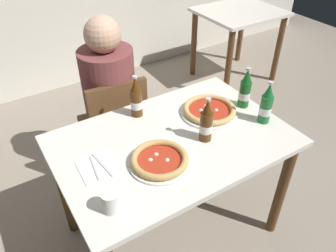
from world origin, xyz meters
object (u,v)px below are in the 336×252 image
at_px(dining_table_main, 173,155).
at_px(dining_table_background, 238,26).
at_px(pizza_marinara_far, 160,160).
at_px(paper_cup, 110,202).
at_px(chair_behind_table, 115,125).
at_px(napkin_with_cutlery, 99,167).
at_px(pizza_margherita_near, 209,110).
at_px(diner_seated, 112,108).
at_px(beer_bottle_right, 136,99).
at_px(beer_bottle_left, 206,123).
at_px(beer_bottle_extra, 266,105).
at_px(beer_bottle_center, 245,90).

relative_size(dining_table_main, dining_table_background, 1.50).
relative_size(pizza_marinara_far, paper_cup, 3.10).
xyz_separation_m(chair_behind_table, napkin_with_cutlery, (-0.34, -0.60, 0.27)).
bearing_deg(pizza_marinara_far, pizza_margherita_near, 24.30).
distance_m(dining_table_background, pizza_marinara_far, 2.35).
xyz_separation_m(diner_seated, beer_bottle_right, (0.01, -0.37, 0.27)).
bearing_deg(diner_seated, dining_table_background, 21.78).
bearing_deg(napkin_with_cutlery, beer_bottle_left, -10.06).
relative_size(pizza_marinara_far, beer_bottle_right, 1.19).
xyz_separation_m(dining_table_main, beer_bottle_extra, (0.50, -0.13, 0.22)).
height_order(chair_behind_table, pizza_marinara_far, chair_behind_table).
relative_size(dining_table_background, napkin_with_cutlery, 4.20).
distance_m(pizza_margherita_near, beer_bottle_center, 0.24).
bearing_deg(napkin_with_cutlery, dining_table_main, -1.15).
distance_m(pizza_margherita_near, pizza_marinara_far, 0.49).
height_order(beer_bottle_left, beer_bottle_extra, same).
height_order(pizza_margherita_near, beer_bottle_left, beer_bottle_left).
distance_m(beer_bottle_left, napkin_with_cutlery, 0.56).
xyz_separation_m(pizza_marinara_far, beer_bottle_center, (0.67, 0.16, 0.08)).
distance_m(chair_behind_table, dining_table_background, 1.90).
xyz_separation_m(dining_table_main, beer_bottle_center, (0.51, 0.04, 0.22)).
bearing_deg(beer_bottle_extra, chair_behind_table, 127.60).
distance_m(dining_table_main, napkin_with_cutlery, 0.42).
bearing_deg(beer_bottle_center, pizza_marinara_far, -166.36).
height_order(chair_behind_table, pizza_margherita_near, chair_behind_table).
xyz_separation_m(beer_bottle_left, beer_bottle_right, (-0.19, 0.38, 0.00)).
bearing_deg(beer_bottle_center, paper_cup, -163.40).
height_order(pizza_margherita_near, beer_bottle_center, beer_bottle_center).
distance_m(beer_bottle_center, beer_bottle_extra, 0.18).
relative_size(pizza_margherita_near, beer_bottle_center, 1.32).
height_order(chair_behind_table, beer_bottle_right, beer_bottle_right).
distance_m(beer_bottle_right, beer_bottle_extra, 0.70).
bearing_deg(dining_table_main, beer_bottle_center, 4.58).
bearing_deg(dining_table_background, diner_seated, -158.22).
xyz_separation_m(dining_table_main, napkin_with_cutlery, (-0.41, 0.01, 0.12)).
distance_m(beer_bottle_extra, napkin_with_cutlery, 0.93).
distance_m(dining_table_background, beer_bottle_extra, 1.91).
bearing_deg(dining_table_background, beer_bottle_right, -148.35).
relative_size(dining_table_main, beer_bottle_center, 4.86).
relative_size(chair_behind_table, beer_bottle_extra, 3.44).
bearing_deg(beer_bottle_right, beer_bottle_extra, -37.10).
relative_size(dining_table_main, beer_bottle_left, 4.86).
height_order(chair_behind_table, beer_bottle_left, beer_bottle_left).
bearing_deg(beer_bottle_extra, napkin_with_cutlery, 171.08).
bearing_deg(beer_bottle_extra, dining_table_background, 51.85).
distance_m(pizza_margherita_near, napkin_with_cutlery, 0.71).
height_order(diner_seated, pizza_marinara_far, diner_seated).
height_order(beer_bottle_right, napkin_with_cutlery, beer_bottle_right).
height_order(beer_bottle_center, beer_bottle_extra, same).
bearing_deg(pizza_marinara_far, dining_table_background, 38.93).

